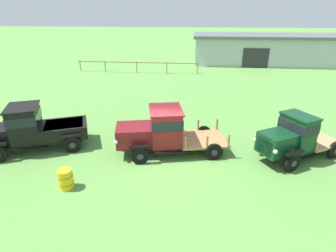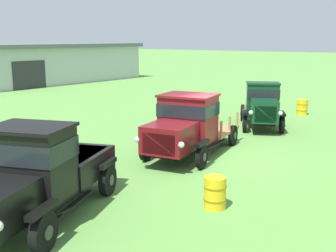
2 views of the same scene
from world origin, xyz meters
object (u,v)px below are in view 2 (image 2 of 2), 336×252
at_px(farm_shed, 35,63).
at_px(oil_drum_beside_row, 215,192).
at_px(vintage_truck_second_in_line, 185,125).
at_px(oil_drum_near_fence, 302,107).
at_px(vintage_truck_foreground_near, 38,172).
at_px(vintage_truck_midrow_center, 262,106).

distance_m(farm_shed, oil_drum_beside_row, 34.01).
xyz_separation_m(vintage_truck_second_in_line, oil_drum_near_fence, (11.29, -0.12, -0.78)).
distance_m(vintage_truck_second_in_line, oil_drum_beside_row, 4.86).
bearing_deg(oil_drum_near_fence, vintage_truck_second_in_line, 179.38).
bearing_deg(vintage_truck_foreground_near, oil_drum_near_fence, 0.73).
relative_size(vintage_truck_second_in_line, oil_drum_near_fence, 6.60).
relative_size(vintage_truck_foreground_near, oil_drum_near_fence, 6.29).
bearing_deg(vintage_truck_midrow_center, vintage_truck_foreground_near, -178.59).
bearing_deg(vintage_truck_foreground_near, farm_shed, 55.26).
xyz_separation_m(vintage_truck_midrow_center, oil_drum_beside_row, (-9.66, -3.35, -0.72)).
bearing_deg(oil_drum_beside_row, vintage_truck_midrow_center, 19.11).
bearing_deg(vintage_truck_midrow_center, vintage_truck_second_in_line, 179.68).
bearing_deg(vintage_truck_second_in_line, oil_drum_near_fence, -0.62).
xyz_separation_m(vintage_truck_foreground_near, vintage_truck_midrow_center, (12.80, 0.31, -0.02)).
xyz_separation_m(oil_drum_beside_row, oil_drum_near_fence, (14.68, 3.26, 0.02)).
distance_m(vintage_truck_foreground_near, oil_drum_beside_row, 4.43).
relative_size(vintage_truck_midrow_center, oil_drum_beside_row, 5.58).
xyz_separation_m(farm_shed, oil_drum_beside_row, (-15.67, -30.15, -1.49)).
relative_size(farm_shed, vintage_truck_foreground_near, 4.04).
distance_m(farm_shed, vintage_truck_midrow_center, 27.48).
bearing_deg(farm_shed, vintage_truck_midrow_center, -102.64).
bearing_deg(farm_shed, vintage_truck_second_in_line, -114.63).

